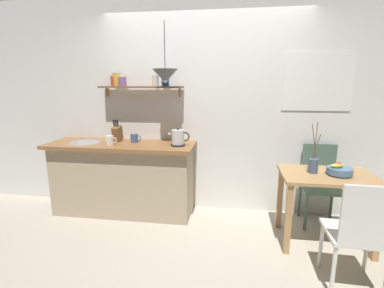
# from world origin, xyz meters

# --- Properties ---
(ground_plane) EXTENTS (14.00, 14.00, 0.00)m
(ground_plane) POSITION_xyz_m (0.00, 0.00, 0.00)
(ground_plane) COLOR #BCB29E
(back_wall) EXTENTS (6.80, 0.11, 2.70)m
(back_wall) POSITION_xyz_m (0.21, 0.65, 1.35)
(back_wall) COLOR white
(back_wall) RESTS_ON ground_plane
(kitchen_counter) EXTENTS (1.83, 0.63, 0.92)m
(kitchen_counter) POSITION_xyz_m (-1.00, 0.32, 0.47)
(kitchen_counter) COLOR tan
(kitchen_counter) RESTS_ON ground_plane
(wall_shelf) EXTENTS (1.06, 0.20, 0.31)m
(wall_shelf) POSITION_xyz_m (-0.83, 0.49, 1.65)
(wall_shelf) COLOR brown
(dining_table) EXTENTS (0.91, 0.63, 0.75)m
(dining_table) POSITION_xyz_m (1.33, -0.07, 0.61)
(dining_table) COLOR tan
(dining_table) RESTS_ON ground_plane
(dining_chair_near) EXTENTS (0.45, 0.44, 0.94)m
(dining_chair_near) POSITION_xyz_m (1.37, -0.79, 0.52)
(dining_chair_near) COLOR white
(dining_chair_near) RESTS_ON ground_plane
(dining_chair_far) EXTENTS (0.44, 0.41, 0.94)m
(dining_chair_far) POSITION_xyz_m (1.41, 0.42, 0.52)
(dining_chair_far) COLOR #4C6B5B
(dining_chair_far) RESTS_ON ground_plane
(fruit_bowl) EXTENTS (0.24, 0.24, 0.13)m
(fruit_bowl) POSITION_xyz_m (1.43, -0.08, 0.80)
(fruit_bowl) COLOR #51759E
(fruit_bowl) RESTS_ON dining_table
(twig_vase) EXTENTS (0.10, 0.10, 0.52)m
(twig_vase) POSITION_xyz_m (1.19, -0.04, 0.84)
(twig_vase) COLOR #475675
(twig_vase) RESTS_ON dining_table
(electric_kettle) EXTENTS (0.25, 0.17, 0.21)m
(electric_kettle) POSITION_xyz_m (-0.27, 0.27, 1.01)
(electric_kettle) COLOR black
(electric_kettle) RESTS_ON kitchen_counter
(knife_block) EXTENTS (0.09, 0.17, 0.28)m
(knife_block) POSITION_xyz_m (-1.08, 0.39, 1.03)
(knife_block) COLOR brown
(knife_block) RESTS_ON kitchen_counter
(coffee_mug_by_sink) EXTENTS (0.14, 0.09, 0.11)m
(coffee_mug_by_sink) POSITION_xyz_m (-1.10, 0.20, 0.98)
(coffee_mug_by_sink) COLOR white
(coffee_mug_by_sink) RESTS_ON kitchen_counter
(coffee_mug_spare) EXTENTS (0.13, 0.09, 0.11)m
(coffee_mug_spare) POSITION_xyz_m (-0.85, 0.38, 0.98)
(coffee_mug_spare) COLOR #3D5B89
(coffee_mug_spare) RESTS_ON kitchen_counter
(pendant_lamp) EXTENTS (0.29, 0.29, 0.66)m
(pendant_lamp) POSITION_xyz_m (-0.41, 0.26, 1.73)
(pendant_lamp) COLOR black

